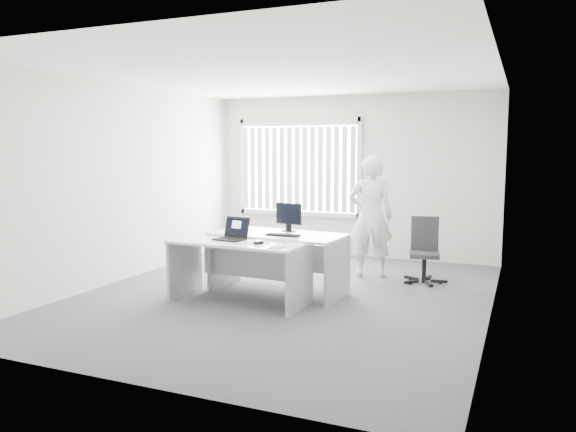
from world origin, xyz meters
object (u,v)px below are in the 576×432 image
at_px(desk_near, 239,258).
at_px(desk_far, 278,250).
at_px(monitor, 289,217).
at_px(office_chair, 424,262).
at_px(laptop, 229,229).
at_px(person, 371,216).

distance_m(desk_near, desk_far, 0.64).
relative_size(desk_near, desk_far, 0.95).
distance_m(desk_far, monitor, 0.47).
distance_m(desk_near, office_chair, 2.74).
relative_size(desk_far, office_chair, 1.94).
bearing_deg(monitor, laptop, -112.03).
height_order(person, monitor, person).
relative_size(office_chair, laptop, 2.61).
bearing_deg(laptop, desk_near, 8.10).
bearing_deg(desk_far, monitor, 80.40).
bearing_deg(person, office_chair, 158.66).
xyz_separation_m(desk_far, person, (0.87, 1.40, 0.33)).
xyz_separation_m(desk_far, monitor, (0.06, 0.23, 0.41)).
bearing_deg(laptop, office_chair, 51.70).
height_order(desk_near, desk_far, desk_far).
bearing_deg(person, desk_near, 43.21).
bearing_deg(monitor, office_chair, 41.96).
bearing_deg(person, laptop, 40.34).
xyz_separation_m(office_chair, monitor, (-1.61, -1.12, 0.69)).
height_order(office_chair, person, person).
relative_size(person, laptop, 5.06).
relative_size(desk_near, person, 0.95).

